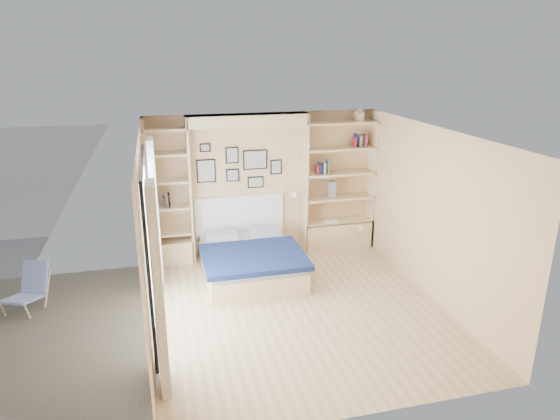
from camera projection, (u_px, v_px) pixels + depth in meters
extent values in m
plane|color=tan|center=(298.00, 308.00, 7.10)|extent=(4.50, 4.50, 0.00)
plane|color=tan|center=(264.00, 184.00, 8.79)|extent=(4.00, 0.00, 4.00)
plane|color=tan|center=(367.00, 305.00, 4.64)|extent=(4.00, 0.00, 4.00)
plane|color=tan|center=(146.00, 239.00, 6.25)|extent=(0.00, 4.50, 4.50)
plane|color=tan|center=(433.00, 214.00, 7.18)|extent=(0.00, 4.50, 4.50)
plane|color=white|center=(300.00, 133.00, 6.33)|extent=(4.50, 4.50, 0.00)
cube|color=beige|center=(190.00, 192.00, 8.32)|extent=(0.04, 0.35, 2.50)
cube|color=beige|center=(305.00, 184.00, 8.79)|extent=(0.04, 0.35, 2.50)
cube|color=beige|center=(247.00, 120.00, 8.20)|extent=(2.00, 0.35, 0.20)
cube|color=beige|center=(372.00, 180.00, 9.09)|extent=(0.04, 0.35, 2.50)
cube|color=beige|center=(148.00, 194.00, 8.17)|extent=(0.04, 0.35, 2.50)
cube|color=beige|center=(337.00, 234.00, 9.25)|extent=(1.30, 0.35, 0.50)
cube|color=beige|center=(173.00, 252.00, 8.57)|extent=(0.70, 0.35, 0.40)
cube|color=black|center=(142.00, 162.00, 5.95)|extent=(0.04, 2.08, 0.06)
cube|color=black|center=(156.00, 324.00, 6.63)|extent=(0.04, 2.08, 0.06)
cube|color=black|center=(150.00, 285.00, 5.36)|extent=(0.04, 0.06, 2.20)
cube|color=black|center=(149.00, 224.00, 7.24)|extent=(0.04, 0.06, 2.20)
cube|color=silver|center=(149.00, 249.00, 6.29)|extent=(0.01, 2.00, 2.20)
cube|color=white|center=(158.00, 292.00, 5.11)|extent=(0.10, 0.45, 2.30)
cube|color=white|center=(155.00, 214.00, 7.51)|extent=(0.10, 0.45, 2.30)
cube|color=beige|center=(338.00, 221.00, 9.17)|extent=(1.30, 0.35, 0.04)
cube|color=beige|center=(339.00, 198.00, 9.03)|extent=(1.30, 0.35, 0.04)
cube|color=beige|center=(340.00, 174.00, 8.89)|extent=(1.30, 0.35, 0.04)
cube|color=beige|center=(340.00, 149.00, 8.75)|extent=(1.30, 0.35, 0.04)
cube|color=beige|center=(341.00, 123.00, 8.61)|extent=(1.30, 0.35, 0.04)
cube|color=beige|center=(171.00, 233.00, 8.46)|extent=(0.70, 0.35, 0.04)
cube|color=beige|center=(170.00, 207.00, 8.32)|extent=(0.70, 0.35, 0.04)
cube|color=beige|center=(168.00, 181.00, 8.18)|extent=(0.70, 0.35, 0.04)
cube|color=beige|center=(166.00, 154.00, 8.04)|extent=(0.70, 0.35, 0.04)
cube|color=beige|center=(164.00, 129.00, 7.92)|extent=(0.70, 0.35, 0.04)
cube|color=beige|center=(250.00, 265.00, 8.11)|extent=(1.48, 1.85, 0.32)
cube|color=#A7AEB6|center=(250.00, 253.00, 8.05)|extent=(1.44, 1.81, 0.10)
cube|color=#122048|center=(254.00, 257.00, 7.74)|extent=(1.58, 1.29, 0.08)
cube|color=#A7AEB6|center=(222.00, 236.00, 8.51)|extent=(0.51, 0.37, 0.12)
cube|color=#A7AEB6|center=(264.00, 232.00, 8.68)|extent=(0.51, 0.37, 0.12)
cube|color=white|center=(239.00, 215.00, 8.82)|extent=(1.58, 0.04, 0.70)
cube|color=black|center=(206.00, 171.00, 8.44)|extent=(0.32, 0.02, 0.40)
cube|color=gray|center=(206.00, 171.00, 8.43)|extent=(0.28, 0.01, 0.36)
cube|color=black|center=(232.00, 155.00, 8.47)|extent=(0.22, 0.02, 0.28)
cube|color=gray|center=(232.00, 155.00, 8.46)|extent=(0.18, 0.01, 0.24)
cube|color=black|center=(233.00, 175.00, 8.58)|extent=(0.22, 0.02, 0.22)
cube|color=gray|center=(233.00, 175.00, 8.57)|extent=(0.18, 0.01, 0.18)
cube|color=black|center=(255.00, 160.00, 8.59)|extent=(0.42, 0.02, 0.34)
cube|color=gray|center=(255.00, 160.00, 8.58)|extent=(0.38, 0.01, 0.30)
cube|color=black|center=(256.00, 182.00, 8.71)|extent=(0.28, 0.02, 0.20)
cube|color=gray|center=(256.00, 182.00, 8.70)|extent=(0.24, 0.01, 0.16)
cube|color=black|center=(276.00, 167.00, 8.72)|extent=(0.20, 0.02, 0.26)
cube|color=gray|center=(276.00, 167.00, 8.71)|extent=(0.16, 0.01, 0.22)
cube|color=black|center=(205.00, 148.00, 8.32)|extent=(0.18, 0.02, 0.14)
cube|color=gray|center=(205.00, 148.00, 8.31)|extent=(0.14, 0.01, 0.10)
cylinder|color=silver|center=(199.00, 200.00, 8.33)|extent=(0.20, 0.02, 0.02)
cone|color=white|center=(205.00, 200.00, 8.36)|extent=(0.13, 0.12, 0.15)
cylinder|color=silver|center=(298.00, 193.00, 8.73)|extent=(0.20, 0.02, 0.02)
cone|color=white|center=(292.00, 194.00, 8.71)|extent=(0.13, 0.12, 0.15)
cube|color=maroon|center=(317.00, 169.00, 8.76)|extent=(0.02, 0.15, 0.16)
cube|color=navy|center=(319.00, 168.00, 8.76)|extent=(0.03, 0.15, 0.20)
cube|color=black|center=(322.00, 169.00, 8.77)|extent=(0.03, 0.15, 0.18)
cube|color=#BFB28C|center=(324.00, 168.00, 8.78)|extent=(0.04, 0.15, 0.19)
cube|color=#26593F|center=(327.00, 167.00, 8.79)|extent=(0.03, 0.15, 0.25)
cube|color=#A51E1E|center=(354.00, 142.00, 8.77)|extent=(0.02, 0.15, 0.16)
cube|color=navy|center=(356.00, 140.00, 8.77)|extent=(0.03, 0.15, 0.23)
cube|color=black|center=(357.00, 142.00, 8.78)|extent=(0.03, 0.15, 0.18)
cube|color=tan|center=(360.00, 141.00, 8.80)|extent=(0.04, 0.15, 0.20)
cube|color=#26593F|center=(361.00, 141.00, 8.80)|extent=(0.03, 0.15, 0.21)
cube|color=#AA2554|center=(364.00, 140.00, 8.81)|extent=(0.03, 0.15, 0.22)
cube|color=navy|center=(164.00, 201.00, 8.26)|extent=(0.02, 0.15, 0.18)
cube|color=black|center=(169.00, 200.00, 8.28)|extent=(0.03, 0.15, 0.22)
cube|color=tan|center=(169.00, 200.00, 8.28)|extent=(0.03, 0.15, 0.21)
cube|color=beige|center=(359.00, 117.00, 8.66)|extent=(0.13, 0.13, 0.15)
cone|color=beige|center=(360.00, 110.00, 8.62)|extent=(0.20, 0.20, 0.08)
cube|color=slate|center=(332.00, 189.00, 8.94)|extent=(0.12, 0.12, 0.30)
cube|color=white|center=(331.00, 221.00, 9.07)|extent=(0.22, 0.16, 0.03)
cube|color=#675D4C|center=(23.00, 343.00, 6.26)|extent=(3.20, 4.00, 0.05)
cylinder|color=tan|center=(2.00, 308.00, 6.76)|extent=(0.08, 0.12, 0.34)
cylinder|color=tan|center=(27.00, 311.00, 6.70)|extent=(0.08, 0.12, 0.34)
cylinder|color=tan|center=(24.00, 287.00, 7.18)|extent=(0.14, 0.27, 0.55)
cylinder|color=tan|center=(47.00, 289.00, 7.11)|extent=(0.14, 0.27, 0.55)
cube|color=#3D52B4|center=(22.00, 299.00, 6.87)|extent=(0.54, 0.58, 0.13)
cube|color=#3D52B4|center=(35.00, 276.00, 7.11)|extent=(0.43, 0.33, 0.45)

